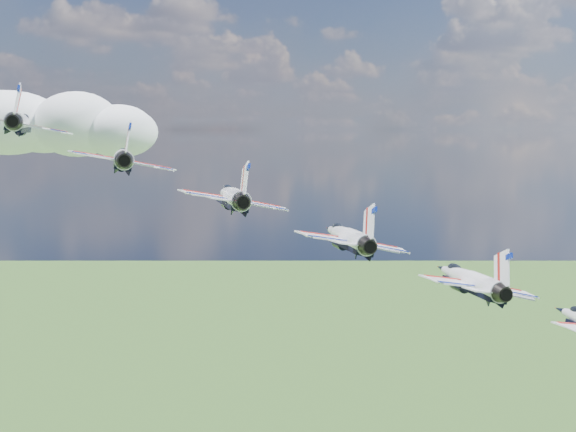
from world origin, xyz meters
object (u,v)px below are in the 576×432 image
jet_0 (21,122)px  jet_3 (346,236)px  jet_1 (123,158)px  jet_4 (469,279)px  jet_2 (231,196)px

jet_0 → jet_3: bearing=-26.3°
jet_1 → jet_4: size_ratio=1.00×
jet_0 → jet_3: (23.58, -24.66, -10.83)m
jet_1 → jet_4: (23.58, -24.66, -10.83)m
jet_0 → jet_4: (31.44, -32.88, -14.44)m
jet_0 → jet_4: size_ratio=1.00×
jet_3 → jet_1: bearing=153.7°
jet_0 → jet_1: bearing=-26.3°
jet_1 → jet_3: 23.86m
jet_1 → jet_0: bearing=153.7°
jet_4 → jet_1: bearing=153.7°
jet_1 → jet_2: jet_1 is taller
jet_0 → jet_4: 47.72m
jet_0 → jet_4: bearing=-26.3°
jet_1 → jet_2: (7.86, -8.22, -3.61)m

